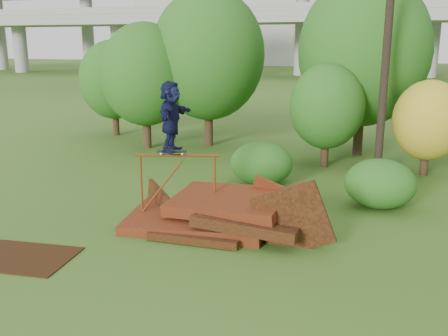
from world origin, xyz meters
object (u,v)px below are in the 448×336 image
(utility_pole, at_px, (387,50))
(flat_plate, at_px, (22,257))
(scrap_pile, at_px, (219,215))
(skater, at_px, (171,116))

(utility_pole, bearing_deg, flat_plate, -127.55)
(scrap_pile, xyz_separation_m, skater, (-1.37, 0.19, 2.48))
(flat_plate, bearing_deg, utility_pole, 52.45)
(flat_plate, bearing_deg, scrap_pile, 39.52)
(scrap_pile, relative_size, utility_pole, 0.63)
(skater, bearing_deg, utility_pole, -40.19)
(flat_plate, xyz_separation_m, utility_pole, (7.53, 9.80, 4.48))
(scrap_pile, xyz_separation_m, flat_plate, (-3.70, -3.05, -0.38))
(flat_plate, height_order, utility_pole, utility_pole)
(skater, height_order, utility_pole, utility_pole)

